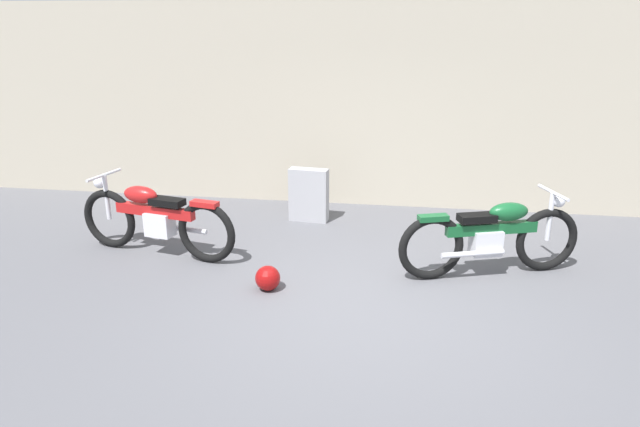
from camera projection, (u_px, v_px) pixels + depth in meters
ground_plane at (368, 307)px, 5.97m from camera, size 40.00×40.00×0.00m
building_wall at (388, 107)px, 8.88m from camera, size 18.00×0.30×3.12m
stone_marker at (309, 195)px, 8.43m from camera, size 0.59×0.26×0.79m
helmet at (268, 278)px, 6.32m from camera, size 0.28×0.28×0.28m
motorcycle_red at (155, 218)px, 7.18m from camera, size 2.20×0.72×1.00m
motorcycle_green at (492, 236)px, 6.60m from camera, size 2.11×0.92×0.99m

